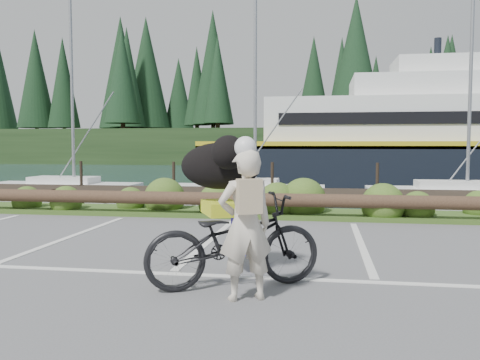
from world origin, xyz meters
name	(u,v)px	position (x,y,z in m)	size (l,w,h in m)	color
ground	(179,267)	(0.00, 0.00, 0.00)	(72.00, 72.00, 0.00)	#565658
harbor_backdrop	(313,155)	(0.39, 78.47, 0.00)	(170.00, 160.00, 30.00)	#172E37
vegetation_strip	(240,213)	(0.00, 5.30, 0.05)	(34.00, 1.60, 0.10)	#3D5B21
log_rail	(236,219)	(0.00, 4.60, 0.00)	(32.00, 0.30, 0.60)	#443021
bicycle	(234,241)	(0.92, -0.87, 0.55)	(0.74, 2.11, 1.11)	black
cyclist	(245,225)	(1.12, -1.32, 0.82)	(0.60, 0.39, 1.64)	beige
dog	(220,166)	(0.64, -0.26, 1.41)	(1.05, 0.51, 0.61)	black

